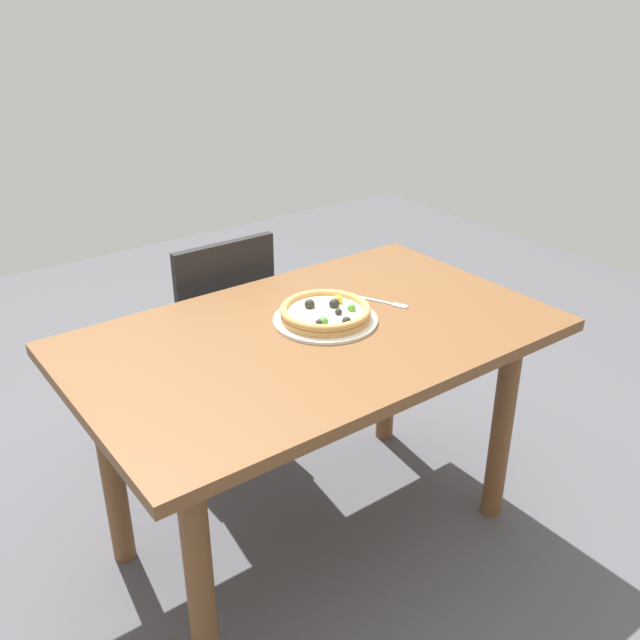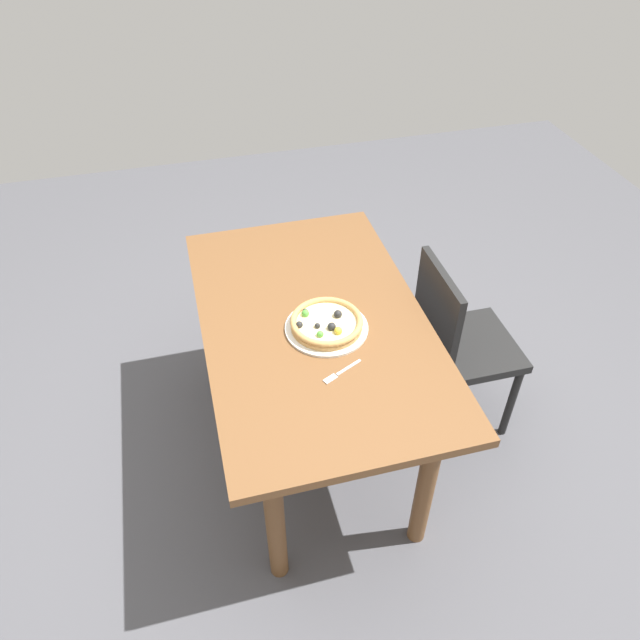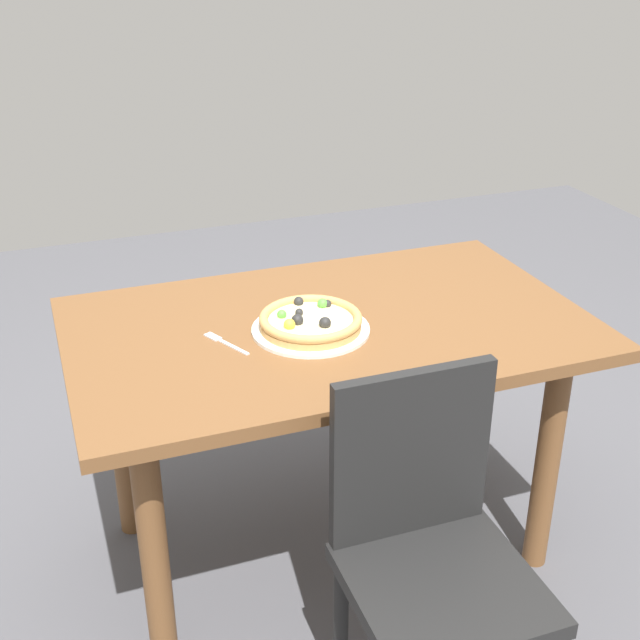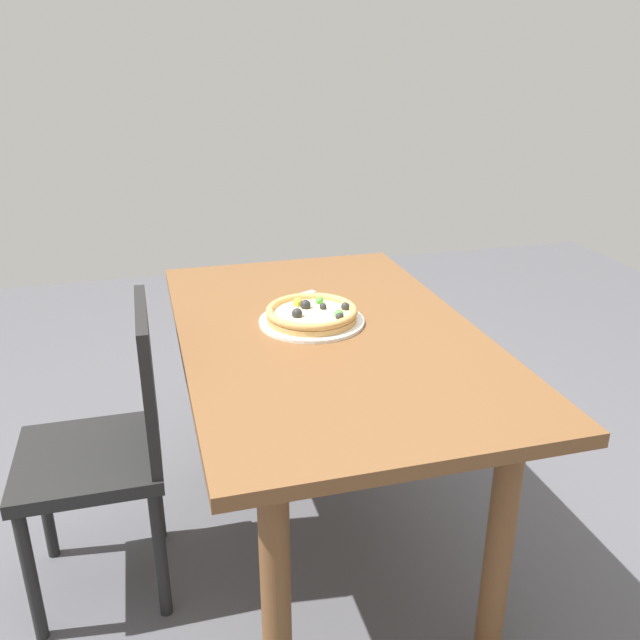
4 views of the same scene
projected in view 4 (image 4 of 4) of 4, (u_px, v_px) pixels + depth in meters
The scene contains 6 objects.
ground_plane at pixel (327, 540), 2.25m from camera, with size 6.00×6.00×0.00m, color #4C4C51.
dining_table at pixel (328, 365), 2.00m from camera, with size 1.40×0.85×0.76m.
chair_near at pixel (111, 442), 1.90m from camera, with size 0.40×0.40×0.89m.
plate at pixel (312, 321), 2.00m from camera, with size 0.31×0.31×0.01m, color silver.
pizza at pixel (312, 313), 1.99m from camera, with size 0.27×0.27×0.05m.
fork at pixel (298, 296), 2.22m from camera, with size 0.09×0.16×0.00m.
Camera 4 is at (1.73, -0.50, 1.53)m, focal length 37.78 mm.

